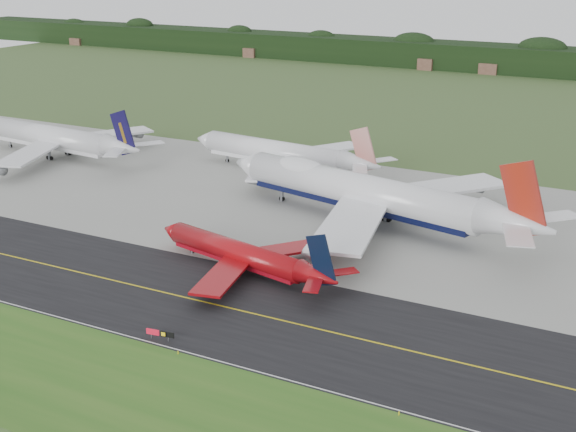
{
  "coord_description": "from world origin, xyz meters",
  "views": [
    {
      "loc": [
        67.09,
        -103.04,
        55.05
      ],
      "look_at": [
        0.27,
        22.0,
        7.4
      ],
      "focal_mm": 50.0,
      "sensor_mm": 36.0,
      "label": 1
    }
  ],
  "objects_px": {
    "jet_ba_747": "(370,193)",
    "jet_star_tail": "(284,154)",
    "jet_red_737": "(245,255)",
    "taxiway_sign": "(160,333)",
    "jet_navy_gold": "(57,139)"
  },
  "relations": [
    {
      "from": "jet_red_737",
      "to": "jet_star_tail",
      "type": "distance_m",
      "value": 66.73
    },
    {
      "from": "jet_ba_747",
      "to": "jet_red_737",
      "type": "relative_size",
      "value": 1.86
    },
    {
      "from": "taxiway_sign",
      "to": "jet_red_737",
      "type": "bearing_deg",
      "value": 94.99
    },
    {
      "from": "jet_navy_gold",
      "to": "taxiway_sign",
      "type": "height_order",
      "value": "jet_navy_gold"
    },
    {
      "from": "jet_ba_747",
      "to": "jet_navy_gold",
      "type": "xyz_separation_m",
      "value": [
        -97.29,
        11.82,
        -1.44
      ]
    },
    {
      "from": "jet_ba_747",
      "to": "taxiway_sign",
      "type": "height_order",
      "value": "jet_ba_747"
    },
    {
      "from": "taxiway_sign",
      "to": "jet_navy_gold",
      "type": "bearing_deg",
      "value": 140.41
    },
    {
      "from": "jet_red_737",
      "to": "jet_star_tail",
      "type": "height_order",
      "value": "jet_star_tail"
    },
    {
      "from": "jet_ba_747",
      "to": "jet_star_tail",
      "type": "bearing_deg",
      "value": 142.17
    },
    {
      "from": "jet_ba_747",
      "to": "jet_star_tail",
      "type": "relative_size",
      "value": 1.37
    },
    {
      "from": "jet_ba_747",
      "to": "jet_red_737",
      "type": "bearing_deg",
      "value": -105.23
    },
    {
      "from": "jet_star_tail",
      "to": "jet_ba_747",
      "type": "bearing_deg",
      "value": -37.83
    },
    {
      "from": "jet_navy_gold",
      "to": "jet_ba_747",
      "type": "bearing_deg",
      "value": -6.93
    },
    {
      "from": "jet_red_737",
      "to": "jet_navy_gold",
      "type": "height_order",
      "value": "jet_navy_gold"
    },
    {
      "from": "jet_star_tail",
      "to": "taxiway_sign",
      "type": "xyz_separation_m",
      "value": [
        28.0,
        -90.03,
        -3.91
      ]
    }
  ]
}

